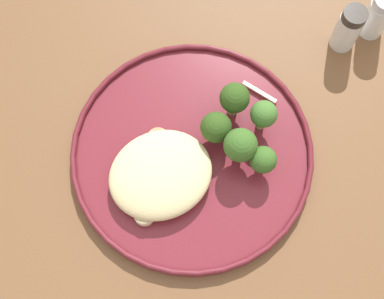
{
  "coord_description": "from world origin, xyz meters",
  "views": [
    {
      "loc": [
        0.14,
        0.18,
        1.32
      ],
      "look_at": [
        0.06,
        0.01,
        0.76
      ],
      "focal_mm": 47.53,
      "sensor_mm": 36.0,
      "label": 1
    }
  ],
  "objects_px": {
    "broccoli_floret_right_tilted": "(240,145)",
    "broccoli_floret_near_rim": "(235,99)",
    "broccoli_floret_left_leaning": "(264,115)",
    "salt_shaker": "(378,16)",
    "pepper_shaker": "(348,29)",
    "dinner_plate": "(192,153)",
    "seared_scallop_large_seared": "(158,139)",
    "seared_scallop_on_noodles": "(163,192)",
    "seared_scallop_left_edge": "(144,215)",
    "broccoli_floret_small_sprig": "(217,129)",
    "broccoli_floret_tall_stalk": "(263,160)",
    "seared_scallop_tilted_round": "(174,168)"
  },
  "relations": [
    {
      "from": "broccoli_floret_tall_stalk",
      "to": "seared_scallop_on_noodles",
      "type": "bearing_deg",
      "value": -9.26
    },
    {
      "from": "seared_scallop_left_edge",
      "to": "salt_shaker",
      "type": "relative_size",
      "value": 0.35
    },
    {
      "from": "dinner_plate",
      "to": "seared_scallop_large_seared",
      "type": "bearing_deg",
      "value": -42.89
    },
    {
      "from": "seared_scallop_large_seared",
      "to": "broccoli_floret_near_rim",
      "type": "distance_m",
      "value": 0.1
    },
    {
      "from": "broccoli_floret_left_leaning",
      "to": "salt_shaker",
      "type": "relative_size",
      "value": 0.79
    },
    {
      "from": "broccoli_floret_right_tilted",
      "to": "broccoli_floret_near_rim",
      "type": "bearing_deg",
      "value": -110.64
    },
    {
      "from": "broccoli_floret_left_leaning",
      "to": "broccoli_floret_near_rim",
      "type": "bearing_deg",
      "value": -55.21
    },
    {
      "from": "dinner_plate",
      "to": "broccoli_floret_right_tilted",
      "type": "relative_size",
      "value": 4.74
    },
    {
      "from": "salt_shaker",
      "to": "broccoli_floret_left_leaning",
      "type": "bearing_deg",
      "value": 17.34
    },
    {
      "from": "seared_scallop_on_noodles",
      "to": "seared_scallop_left_edge",
      "type": "distance_m",
      "value": 0.03
    },
    {
      "from": "broccoli_floret_right_tilted",
      "to": "broccoli_floret_small_sprig",
      "type": "xyz_separation_m",
      "value": [
        0.01,
        -0.03,
        -0.01
      ]
    },
    {
      "from": "dinner_plate",
      "to": "seared_scallop_tilted_round",
      "type": "bearing_deg",
      "value": 22.92
    },
    {
      "from": "broccoli_floret_near_rim",
      "to": "salt_shaker",
      "type": "bearing_deg",
      "value": -172.14
    },
    {
      "from": "seared_scallop_on_noodles",
      "to": "broccoli_floret_near_rim",
      "type": "relative_size",
      "value": 0.43
    },
    {
      "from": "broccoli_floret_small_sprig",
      "to": "salt_shaker",
      "type": "relative_size",
      "value": 0.76
    },
    {
      "from": "dinner_plate",
      "to": "broccoli_floret_left_leaning",
      "type": "distance_m",
      "value": 0.1
    },
    {
      "from": "seared_scallop_left_edge",
      "to": "broccoli_floret_near_rim",
      "type": "bearing_deg",
      "value": -153.3
    },
    {
      "from": "seared_scallop_tilted_round",
      "to": "seared_scallop_left_edge",
      "type": "distance_m",
      "value": 0.06
    },
    {
      "from": "broccoli_floret_right_tilted",
      "to": "seared_scallop_left_edge",
      "type": "bearing_deg",
      "value": 8.85
    },
    {
      "from": "broccoli_floret_near_rim",
      "to": "seared_scallop_large_seared",
      "type": "bearing_deg",
      "value": -0.94
    },
    {
      "from": "dinner_plate",
      "to": "seared_scallop_large_seared",
      "type": "relative_size",
      "value": 11.66
    },
    {
      "from": "seared_scallop_on_noodles",
      "to": "seared_scallop_large_seared",
      "type": "xyz_separation_m",
      "value": [
        -0.02,
        -0.06,
        -0.0
      ]
    },
    {
      "from": "pepper_shaker",
      "to": "seared_scallop_large_seared",
      "type": "bearing_deg",
      "value": 6.0
    },
    {
      "from": "broccoli_floret_left_leaning",
      "to": "salt_shaker",
      "type": "bearing_deg",
      "value": -162.66
    },
    {
      "from": "broccoli_floret_tall_stalk",
      "to": "salt_shaker",
      "type": "xyz_separation_m",
      "value": [
        -0.22,
        -0.11,
        -0.01
      ]
    },
    {
      "from": "broccoli_floret_small_sprig",
      "to": "salt_shaker",
      "type": "distance_m",
      "value": 0.26
    },
    {
      "from": "broccoli_floret_right_tilted",
      "to": "dinner_plate",
      "type": "bearing_deg",
      "value": -31.23
    },
    {
      "from": "seared_scallop_tilted_round",
      "to": "pepper_shaker",
      "type": "height_order",
      "value": "pepper_shaker"
    },
    {
      "from": "seared_scallop_tilted_round",
      "to": "seared_scallop_left_edge",
      "type": "relative_size",
      "value": 1.11
    },
    {
      "from": "dinner_plate",
      "to": "pepper_shaker",
      "type": "height_order",
      "value": "pepper_shaker"
    },
    {
      "from": "dinner_plate",
      "to": "broccoli_floret_right_tilted",
      "type": "bearing_deg",
      "value": 148.77
    },
    {
      "from": "broccoli_floret_tall_stalk",
      "to": "salt_shaker",
      "type": "distance_m",
      "value": 0.25
    },
    {
      "from": "seared_scallop_left_edge",
      "to": "pepper_shaker",
      "type": "distance_m",
      "value": 0.34
    },
    {
      "from": "seared_scallop_large_seared",
      "to": "broccoli_floret_left_leaning",
      "type": "height_order",
      "value": "broccoli_floret_left_leaning"
    },
    {
      "from": "seared_scallop_large_seared",
      "to": "salt_shaker",
      "type": "relative_size",
      "value": 0.37
    },
    {
      "from": "seared_scallop_on_noodles",
      "to": "broccoli_floret_near_rim",
      "type": "distance_m",
      "value": 0.14
    },
    {
      "from": "broccoli_floret_small_sprig",
      "to": "broccoli_floret_left_leaning",
      "type": "relative_size",
      "value": 0.96
    },
    {
      "from": "salt_shaker",
      "to": "broccoli_floret_right_tilted",
      "type": "bearing_deg",
      "value": 19.55
    },
    {
      "from": "seared_scallop_tilted_round",
      "to": "broccoli_floret_right_tilted",
      "type": "height_order",
      "value": "broccoli_floret_right_tilted"
    },
    {
      "from": "broccoli_floret_left_leaning",
      "to": "pepper_shaker",
      "type": "xyz_separation_m",
      "value": [
        -0.15,
        -0.06,
        -0.01
      ]
    },
    {
      "from": "dinner_plate",
      "to": "seared_scallop_tilted_round",
      "type": "xyz_separation_m",
      "value": [
        0.03,
        0.01,
        0.01
      ]
    },
    {
      "from": "dinner_plate",
      "to": "broccoli_floret_small_sprig",
      "type": "bearing_deg",
      "value": -173.86
    },
    {
      "from": "seared_scallop_on_noodles",
      "to": "salt_shaker",
      "type": "bearing_deg",
      "value": -165.08
    },
    {
      "from": "seared_scallop_tilted_round",
      "to": "seared_scallop_on_noodles",
      "type": "bearing_deg",
      "value": 41.98
    },
    {
      "from": "broccoli_floret_small_sprig",
      "to": "broccoli_floret_near_rim",
      "type": "bearing_deg",
      "value": -145.64
    },
    {
      "from": "dinner_plate",
      "to": "salt_shaker",
      "type": "distance_m",
      "value": 0.29
    },
    {
      "from": "broccoli_floret_right_tilted",
      "to": "pepper_shaker",
      "type": "distance_m",
      "value": 0.22
    },
    {
      "from": "dinner_plate",
      "to": "seared_scallop_on_noodles",
      "type": "xyz_separation_m",
      "value": [
        0.05,
        0.03,
        0.01
      ]
    },
    {
      "from": "dinner_plate",
      "to": "seared_scallop_on_noodles",
      "type": "bearing_deg",
      "value": 32.54
    },
    {
      "from": "seared_scallop_large_seared",
      "to": "broccoli_floret_near_rim",
      "type": "bearing_deg",
      "value": 179.06
    }
  ]
}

